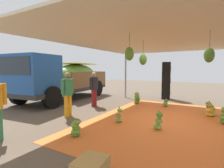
# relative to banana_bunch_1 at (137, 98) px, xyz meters

# --- Properties ---
(ground_plane) EXTENTS (40.00, 40.00, 0.00)m
(ground_plane) POSITION_rel_banana_bunch_1_xyz_m (-2.31, 1.06, -0.27)
(ground_plane) COLOR brown
(tarp_orange) EXTENTS (6.69, 4.57, 0.01)m
(tarp_orange) POSITION_rel_banana_bunch_1_xyz_m (-2.31, -1.94, -0.27)
(tarp_orange) COLOR orange
(tarp_orange) RESTS_ON ground
(tent_canopy) EXTENTS (8.00, 7.00, 2.75)m
(tent_canopy) POSITION_rel_banana_bunch_1_xyz_m (-2.33, -2.02, 2.40)
(tent_canopy) COLOR #9EA0A5
(tent_canopy) RESTS_ON ground
(banana_bunch_1) EXTENTS (0.40, 0.43, 0.60)m
(banana_bunch_1) POSITION_rel_banana_bunch_1_xyz_m (0.00, 0.00, 0.00)
(banana_bunch_1) COLOR #60932D
(banana_bunch_1) RESTS_ON tarp_orange
(banana_bunch_2) EXTENTS (0.43, 0.43, 0.49)m
(banana_bunch_2) POSITION_rel_banana_bunch_1_xyz_m (-0.88, -3.25, -0.05)
(banana_bunch_2) COLOR gold
(banana_bunch_2) RESTS_ON tarp_orange
(banana_bunch_3) EXTENTS (0.32, 0.32, 0.43)m
(banana_bunch_3) POSITION_rel_banana_bunch_1_xyz_m (-0.83, -3.69, -0.09)
(banana_bunch_3) COLOR #518428
(banana_bunch_3) RESTS_ON tarp_orange
(banana_bunch_4) EXTENTS (0.30, 0.34, 0.49)m
(banana_bunch_4) POSITION_rel_banana_bunch_1_xyz_m (-4.86, -0.29, -0.06)
(banana_bunch_4) COLOR #518428
(banana_bunch_4) RESTS_ON tarp_orange
(banana_bunch_6) EXTENTS (0.35, 0.33, 0.47)m
(banana_bunch_6) POSITION_rel_banana_bunch_1_xyz_m (-0.19, -3.20, -0.07)
(banana_bunch_6) COLOR #518428
(banana_bunch_6) RESTS_ON tarp_orange
(banana_bunch_7) EXTENTS (0.30, 0.33, 0.56)m
(banana_bunch_7) POSITION_rel_banana_bunch_1_xyz_m (-3.27, -1.99, -0.02)
(banana_bunch_7) COLOR #75A83D
(banana_bunch_7) RESTS_ON tarp_orange
(banana_bunch_8) EXTENTS (0.34, 0.33, 0.41)m
(banana_bunch_8) POSITION_rel_banana_bunch_1_xyz_m (-0.02, -1.44, -0.10)
(banana_bunch_8) COLOR #6B9E38
(banana_bunch_8) RESTS_ON tarp_orange
(banana_bunch_9) EXTENTS (0.32, 0.31, 0.53)m
(banana_bunch_9) POSITION_rel_banana_bunch_1_xyz_m (-3.26, -0.70, -0.05)
(banana_bunch_9) COLOR #6B9E38
(banana_bunch_9) RESTS_ON tarp_orange
(cargo_truck_main) EXTENTS (6.38, 2.95, 2.40)m
(cargo_truck_main) POSITION_rel_banana_bunch_1_xyz_m (-1.02, 4.14, 1.00)
(cargo_truck_main) COLOR #2D2D2D
(cargo_truck_main) RESTS_ON ground
(worker_1) EXTENTS (0.59, 0.36, 1.62)m
(worker_1) POSITION_rel_banana_bunch_1_xyz_m (-1.57, 1.53, 0.67)
(worker_1) COLOR maroon
(worker_1) RESTS_ON ground
(worker_2) EXTENTS (0.60, 0.36, 1.63)m
(worker_2) POSITION_rel_banana_bunch_1_xyz_m (-3.52, 1.29, 0.68)
(worker_2) COLOR orange
(worker_2) RESTS_ON ground
(speaker_stack) EXTENTS (0.54, 0.56, 2.17)m
(speaker_stack) POSITION_rel_banana_bunch_1_xyz_m (2.24, -0.92, 0.81)
(speaker_stack) COLOR black
(speaker_stack) RESTS_ON ground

